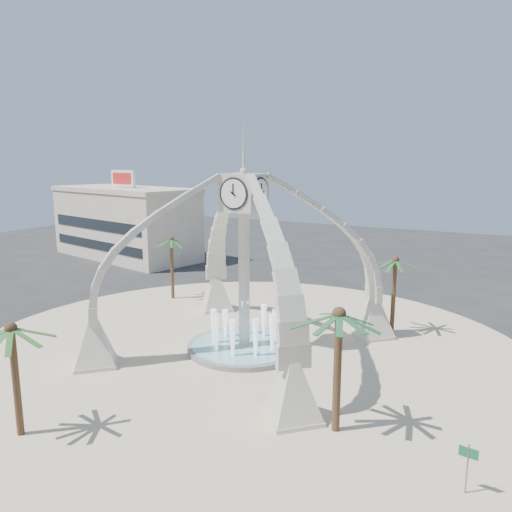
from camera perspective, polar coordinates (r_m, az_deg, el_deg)
The scene contains 10 objects.
ground at distance 35.78m, azimuth -1.33°, elevation -10.70°, with size 140.00×140.00×0.00m, color #282828.
plaza at distance 35.77m, azimuth -1.33°, elevation -10.66°, with size 40.00×40.00×0.06m, color beige.
clock_tower at distance 33.94m, azimuth -1.38°, elevation -0.45°, with size 17.94×17.94×16.30m.
fountain at distance 35.68m, azimuth -1.33°, elevation -10.27°, with size 8.00×8.00×3.62m.
building_nw at distance 70.93m, azimuth -14.71°, elevation 3.75°, with size 23.75×13.73×11.90m.
palm_east at distance 24.00m, azimuth 9.48°, elevation -6.75°, with size 4.91×4.91×6.83m.
palm_west at distance 47.87m, azimuth -9.67°, elevation 1.78°, with size 3.74×3.74×6.47m.
palm_north at distance 39.08m, azimuth 15.63°, elevation -0.56°, with size 4.28×4.28×6.46m.
palm_south at distance 26.13m, azimuth -26.20°, elevation -7.60°, with size 3.96×3.96×6.14m.
street_sign at distance 22.83m, azimuth 23.07°, elevation -20.55°, with size 0.80×0.12×2.18m.
Camera 1 is at (16.99, -28.63, 13.12)m, focal length 35.00 mm.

